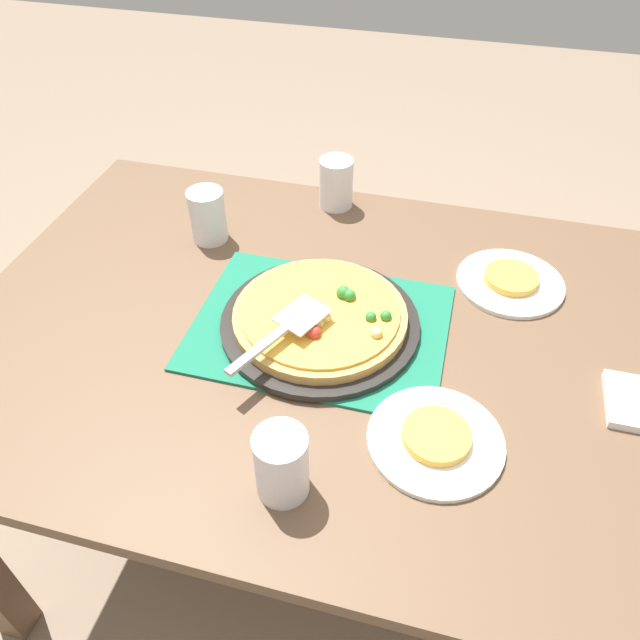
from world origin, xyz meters
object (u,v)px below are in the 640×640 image
Objects in this scene: plate_near_left at (435,440)px; pizza_pan at (320,323)px; plate_far_right at (510,282)px; served_slice_left at (436,436)px; cup_near at (282,464)px; pizza at (321,315)px; pizza_server at (284,329)px; cup_corner at (336,183)px; served_slice_right at (511,278)px; cup_far at (208,216)px.

pizza_pan is at bearing -40.54° from plate_near_left.
plate_far_right is 2.00× the size of served_slice_left.
cup_near reaches higher than served_slice_left.
pizza is 1.46× the size of pizza_server.
plate_near_left is (-0.24, 0.21, -0.03)m from pizza.
plate_near_left is 0.01m from served_slice_left.
served_slice_left is (0.10, 0.44, 0.01)m from plate_far_right.
plate_near_left is at bearing 76.81° from plate_far_right.
pizza_pan is 3.17× the size of cup_near.
served_slice_left is at bearing 116.54° from cup_corner.
pizza is 2.75× the size of cup_near.
plate_far_right is 2.00× the size of served_slice_right.
cup_corner is at bearing -25.69° from served_slice_right.
served_slice_right is at bearing -147.06° from pizza_pan.
served_slice_right is 0.50m from pizza_server.
pizza_server is (0.08, -0.26, 0.01)m from cup_near.
cup_near is (0.31, 0.58, 0.04)m from served_slice_right.
pizza_server reaches higher than plate_far_right.
pizza is 0.32m from plate_near_left.
pizza_server is at bearing -73.76° from cup_near.
cup_corner is (0.42, -0.20, 0.06)m from plate_far_right.
cup_corner is 0.52m from pizza_server.
pizza_pan is at bearing -40.54° from served_slice_left.
cup_far is at bearing 40.53° from cup_corner.
served_slice_left is at bearing 142.40° from cup_far.
pizza_pan is at bearing -84.39° from cup_near.
pizza is 0.10m from pizza_server.
cup_corner is at bearing -82.15° from cup_near.
cup_corner is at bearing -139.47° from cup_far.
pizza_pan is 0.44m from cup_corner.
served_slice_right reaches higher than plate_far_right.
plate_near_left is at bearing 76.81° from served_slice_right.
cup_near reaches higher than pizza_server.
pizza_pan is 0.02m from pizza.
plate_far_right is 0.66m from cup_near.
cup_corner is at bearing -63.46° from plate_near_left.
plate_near_left is 0.45m from plate_far_right.
pizza_pan reaches higher than plate_near_left.
plate_near_left is at bearing 157.01° from pizza_server.
served_slice_left is at bearing 139.28° from pizza.
pizza_pan is 0.42m from served_slice_right.
pizza is at bearing -116.30° from pizza_server.
pizza_pan is 0.42m from plate_far_right.
cup_far is at bearing 0.36° from served_slice_right.
pizza is 0.42m from plate_far_right.
pizza_server is at bearing 64.68° from pizza_pan.
cup_corner is 0.53× the size of pizza_server.
cup_near and cup_corner have the same top height.
pizza_pan is at bearing 99.67° from cup_corner.
cup_far reaches higher than plate_far_right.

